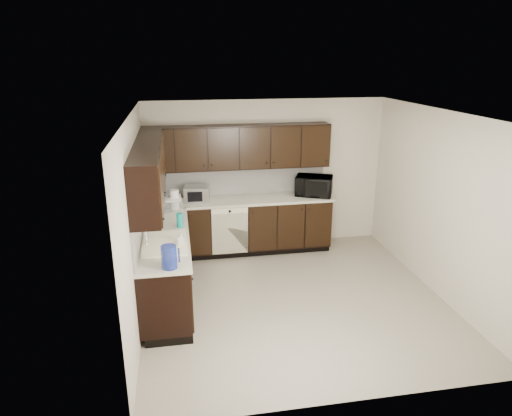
{
  "coord_description": "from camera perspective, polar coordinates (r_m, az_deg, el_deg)",
  "views": [
    {
      "loc": [
        -1.47,
        -5.35,
        3.17
      ],
      "look_at": [
        -0.42,
        0.6,
        1.14
      ],
      "focal_mm": 32.0,
      "sensor_mm": 36.0,
      "label": 1
    }
  ],
  "objects": [
    {
      "name": "blue_pitcher",
      "position": [
        5.11,
        -10.81,
        -6.04
      ],
      "size": [
        0.22,
        0.22,
        0.26
      ],
      "primitive_type": "cylinder",
      "rotation": [
        0.0,
        0.0,
        0.37
      ],
      "color": "navy",
      "rests_on": "countertop"
    },
    {
      "name": "dishwasher",
      "position": [
        7.29,
        -3.28,
        -2.54
      ],
      "size": [
        0.58,
        0.04,
        0.78
      ],
      "color": "#FBF5CD",
      "rests_on": "lower_cabinets"
    },
    {
      "name": "microwave",
      "position": [
        7.66,
        7.24,
        2.78
      ],
      "size": [
        0.7,
        0.6,
        0.33
      ],
      "primitive_type": "imported",
      "rotation": [
        0.0,
        0.0,
        -0.4
      ],
      "color": "black",
      "rests_on": "countertop"
    },
    {
      "name": "wall_right",
      "position": [
        6.66,
        21.92,
        0.44
      ],
      "size": [
        0.02,
        4.0,
        2.5
      ],
      "primitive_type": "cube",
      "color": "beige",
      "rests_on": "floor"
    },
    {
      "name": "wall_front",
      "position": [
        4.13,
        12.24,
        -9.55
      ],
      "size": [
        4.0,
        0.02,
        2.5
      ],
      "primitive_type": "cube",
      "color": "beige",
      "rests_on": "floor"
    },
    {
      "name": "soap_bottle_a",
      "position": [
        5.71,
        -9.39,
        -3.77
      ],
      "size": [
        0.08,
        0.08,
        0.17
      ],
      "primitive_type": "imported",
      "rotation": [
        0.0,
        0.0,
        -0.0
      ],
      "color": "gray",
      "rests_on": "countertop"
    },
    {
      "name": "ceiling",
      "position": [
        5.59,
        5.41,
        11.62
      ],
      "size": [
        4.0,
        4.0,
        0.0
      ],
      "primitive_type": "plane",
      "rotation": [
        3.14,
        0.0,
        0.0
      ],
      "color": "white",
      "rests_on": "wall_back"
    },
    {
      "name": "upper_cabinets",
      "position": [
        6.71,
        -6.69,
        6.42
      ],
      "size": [
        3.0,
        2.8,
        0.7
      ],
      "color": "black",
      "rests_on": "wall_back"
    },
    {
      "name": "lower_cabinets",
      "position": [
        7.04,
        -5.45,
        -4.56
      ],
      "size": [
        3.0,
        2.8,
        0.9
      ],
      "color": "black",
      "rests_on": "floor"
    },
    {
      "name": "toaster_oven",
      "position": [
        7.35,
        -7.38,
        1.76
      ],
      "size": [
        0.43,
        0.34,
        0.25
      ],
      "primitive_type": "cube",
      "rotation": [
        0.0,
        0.0,
        -0.14
      ],
      "color": "#B8B8BA",
      "rests_on": "countertop"
    },
    {
      "name": "countertop",
      "position": [
        6.86,
        -5.6,
        -0.67
      ],
      "size": [
        3.03,
        2.83,
        0.04
      ],
      "color": "beige",
      "rests_on": "lower_cabinets"
    },
    {
      "name": "sink",
      "position": [
        5.81,
        -11.31,
        -4.99
      ],
      "size": [
        0.54,
        0.82,
        0.42
      ],
      "color": "#FBF5CD",
      "rests_on": "countertop"
    },
    {
      "name": "paper_towel_roll",
      "position": [
        7.02,
        -10.15,
        1.05
      ],
      "size": [
        0.17,
        0.17,
        0.3
      ],
      "primitive_type": "cylinder",
      "rotation": [
        0.0,
        0.0,
        -0.25
      ],
      "color": "white",
      "rests_on": "countertop"
    },
    {
      "name": "backsplash",
      "position": [
        6.97,
        -7.52,
        1.81
      ],
      "size": [
        3.0,
        2.8,
        0.48
      ],
      "color": "white",
      "rests_on": "countertop"
    },
    {
      "name": "storage_bin",
      "position": [
        7.04,
        -11.23,
        0.49
      ],
      "size": [
        0.54,
        0.48,
        0.18
      ],
      "primitive_type": "cube",
      "rotation": [
        0.0,
        0.0,
        0.41
      ],
      "color": "silver",
      "rests_on": "countertop"
    },
    {
      "name": "teal_tumbler",
      "position": [
        6.28,
        -9.51,
        -1.52
      ],
      "size": [
        0.1,
        0.1,
        0.2
      ],
      "primitive_type": "cylinder",
      "rotation": [
        0.0,
        0.0,
        -0.11
      ],
      "color": "#0C8D89",
      "rests_on": "countertop"
    },
    {
      "name": "floor",
      "position": [
        6.39,
        4.73,
        -11.22
      ],
      "size": [
        4.0,
        4.0,
        0.0
      ],
      "primitive_type": "plane",
      "color": "gray",
      "rests_on": "ground"
    },
    {
      "name": "wall_back",
      "position": [
        7.74,
        1.26,
        4.21
      ],
      "size": [
        4.0,
        0.02,
        2.5
      ],
      "primitive_type": "cube",
      "color": "beige",
      "rests_on": "floor"
    },
    {
      "name": "soap_bottle_b",
      "position": [
        6.81,
        -12.19,
        0.14
      ],
      "size": [
        0.12,
        0.12,
        0.25
      ],
      "primitive_type": "imported",
      "rotation": [
        0.0,
        0.0,
        0.21
      ],
      "color": "gray",
      "rests_on": "countertop"
    },
    {
      "name": "wall_left",
      "position": [
        5.71,
        -14.74,
        -1.7
      ],
      "size": [
        0.02,
        4.0,
        2.5
      ],
      "primitive_type": "cube",
      "color": "beige",
      "rests_on": "floor"
    }
  ]
}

